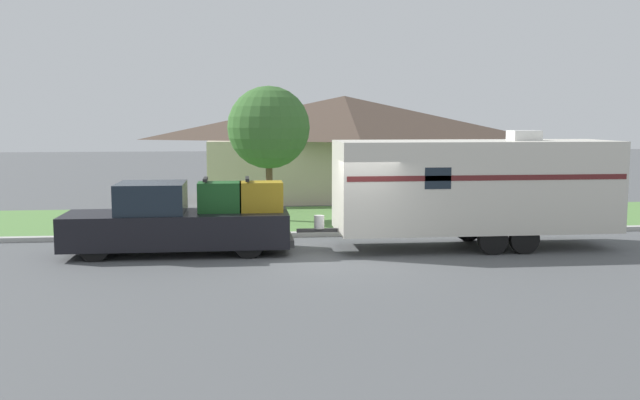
{
  "coord_description": "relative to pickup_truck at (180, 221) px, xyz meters",
  "views": [
    {
      "loc": [
        -2.83,
        -17.75,
        3.64
      ],
      "look_at": [
        -0.7,
        1.38,
        1.4
      ],
      "focal_mm": 40.0,
      "sensor_mm": 36.0,
      "label": 1
    }
  ],
  "objects": [
    {
      "name": "mailbox",
      "position": [
        -1.14,
        2.99,
        0.06
      ],
      "size": [
        0.48,
        0.2,
        1.22
      ],
      "color": "brown",
      "rests_on": "ground_plane"
    },
    {
      "name": "lawn_strip",
      "position": [
        4.48,
        6.02,
        -0.87
      ],
      "size": [
        80.0,
        7.0,
        0.03
      ],
      "color": "#568442",
      "rests_on": "ground_plane"
    },
    {
      "name": "house_across_street",
      "position": [
        6.35,
        13.09,
        1.51
      ],
      "size": [
        13.12,
        6.61,
        4.6
      ],
      "color": "beige",
      "rests_on": "ground_plane"
    },
    {
      "name": "tree_in_yard",
      "position": [
        2.63,
        5.86,
        2.4
      ],
      "size": [
        2.88,
        2.88,
        4.73
      ],
      "color": "brown",
      "rests_on": "ground_plane"
    },
    {
      "name": "curb_strip",
      "position": [
        4.48,
        2.37,
        -0.81
      ],
      "size": [
        80.0,
        0.3,
        0.14
      ],
      "color": "#ADADA8",
      "rests_on": "ground_plane"
    },
    {
      "name": "ground_plane",
      "position": [
        4.48,
        -1.38,
        -0.88
      ],
      "size": [
        120.0,
        120.0,
        0.0
      ],
      "primitive_type": "plane",
      "color": "#515456"
    },
    {
      "name": "travel_trailer",
      "position": [
        8.12,
        -0.0,
        0.86
      ],
      "size": [
        8.83,
        2.4,
        3.28
      ],
      "color": "black",
      "rests_on": "ground_plane"
    },
    {
      "name": "pickup_truck",
      "position": [
        0.0,
        0.0,
        0.0
      ],
      "size": [
        6.03,
        1.96,
        2.03
      ],
      "color": "black",
      "rests_on": "ground_plane"
    }
  ]
}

